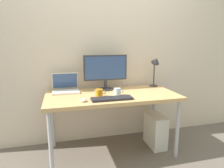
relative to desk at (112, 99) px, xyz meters
The scene contains 11 objects.
ground_plane 0.68m from the desk, ahead, with size 6.00×6.00×0.00m, color #665B51.
back_wall 0.75m from the desk, 90.00° to the left, with size 4.40×0.04×2.60m, color beige.
desk is the anchor object (origin of this frame).
monitor 0.39m from the desk, 95.67° to the left, with size 0.55×0.20×0.44m.
laptop 0.59m from the desk, 154.23° to the left, with size 0.32×0.27×0.23m.
desk_lamp 0.79m from the desk, 19.58° to the left, with size 0.11×0.16×0.42m.
keyboard 0.25m from the desk, 104.82° to the right, with size 0.44×0.14×0.02m, color #232328.
mouse 0.43m from the desk, 148.24° to the right, with size 0.06×0.09×0.03m, color silver.
coffee_mug 0.21m from the desk, 154.01° to the right, with size 0.12×0.09×0.09m.
glass_cup 0.13m from the desk, 57.48° to the right, with size 0.11×0.08×0.08m.
computer_tower 0.75m from the desk, ahead, with size 0.18×0.36×0.42m, color silver.
Camera 1 is at (-0.57, -2.20, 1.34)m, focal length 31.97 mm.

